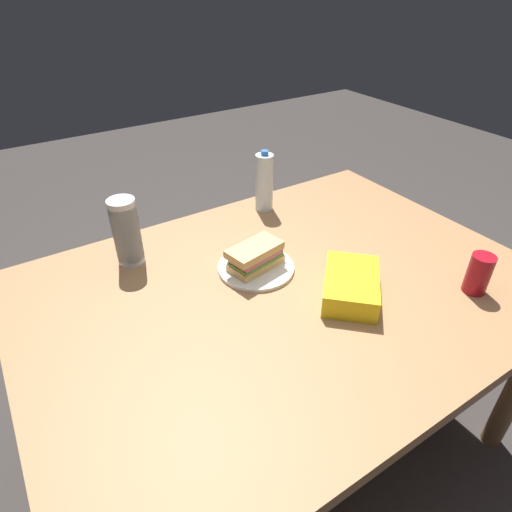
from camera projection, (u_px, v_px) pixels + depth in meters
name	position (u px, v px, depth m)	size (l,w,h in m)	color
ground_plane	(278.00, 432.00, 1.70)	(8.00, 8.00, 0.00)	#383330
dining_table	(284.00, 307.00, 1.34)	(1.51, 1.10, 0.73)	#9E7047
paper_plate	(256.00, 268.00, 1.36)	(0.24, 0.24, 0.01)	white
sandwich	(256.00, 256.00, 1.33)	(0.19, 0.13, 0.08)	#DBB26B
soda_can_red	(479.00, 274.00, 1.24)	(0.07, 0.07, 0.12)	maroon
chip_bag	(351.00, 285.00, 1.24)	(0.23, 0.15, 0.07)	yellow
water_bottle_tall	(264.00, 182.00, 1.63)	(0.07, 0.07, 0.24)	silver
plastic_cup_stack	(127.00, 232.00, 1.33)	(0.08, 0.08, 0.22)	silver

